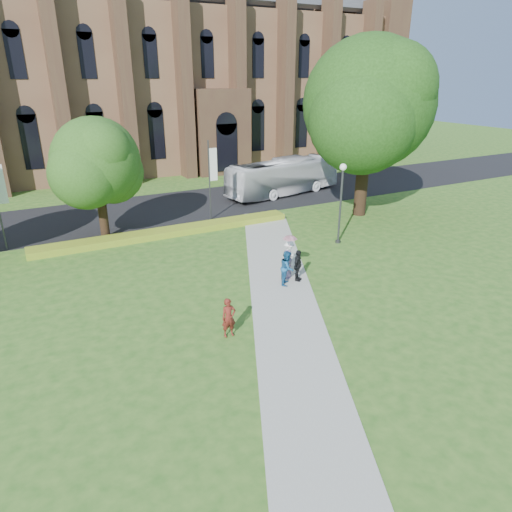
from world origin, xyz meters
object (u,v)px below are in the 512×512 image
large_tree (368,104)px  tour_coach (283,177)px  streetlamp (341,194)px  pedestrian_0 (229,318)px

large_tree → tour_coach: large_tree is taller
streetlamp → pedestrian_0: 13.60m
streetlamp → tour_coach: (3.50, 12.96, -1.65)m
large_tree → pedestrian_0: size_ratio=7.61×
large_tree → tour_coach: (-2.00, 8.46, -6.72)m
large_tree → pedestrian_0: large_tree is taller
streetlamp → pedestrian_0: (-11.26, -7.25, -2.39)m
large_tree → tour_coach: size_ratio=1.13×
large_tree → tour_coach: bearing=103.3°
streetlamp → tour_coach: bearing=74.9°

